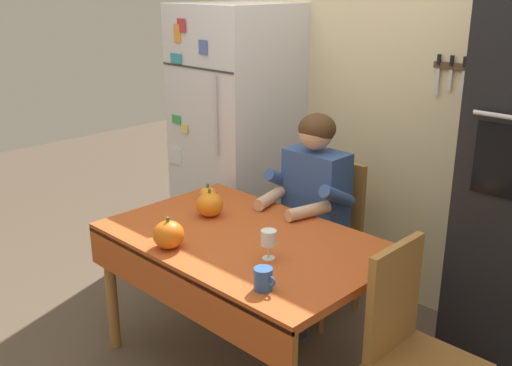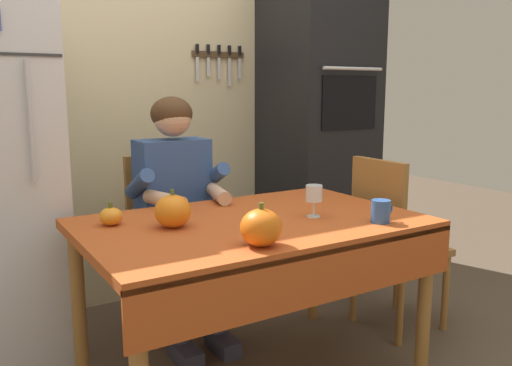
% 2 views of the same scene
% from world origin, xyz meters
% --- Properties ---
extents(back_wall_assembly, '(3.70, 0.13, 2.60)m').
position_xyz_m(back_wall_assembly, '(0.05, 1.35, 1.30)').
color(back_wall_assembly, beige).
rests_on(back_wall_assembly, ground).
extents(refrigerator, '(0.68, 0.71, 1.80)m').
position_xyz_m(refrigerator, '(-0.95, 0.96, 0.90)').
color(refrigerator, silver).
rests_on(refrigerator, ground).
extents(dining_table, '(1.40, 0.90, 0.74)m').
position_xyz_m(dining_table, '(0.00, 0.08, 0.66)').
color(dining_table, '#9E6B33').
rests_on(dining_table, ground).
extents(chair_behind_person, '(0.40, 0.40, 0.93)m').
position_xyz_m(chair_behind_person, '(-0.08, 0.87, 0.51)').
color(chair_behind_person, '#9E6B33').
rests_on(chair_behind_person, ground).
extents(seated_person, '(0.47, 0.55, 1.25)m').
position_xyz_m(seated_person, '(-0.08, 0.68, 0.74)').
color(seated_person, '#38384C').
rests_on(seated_person, ground).
extents(chair_right_side, '(0.40, 0.40, 0.93)m').
position_xyz_m(chair_right_side, '(0.90, 0.17, 0.51)').
color(chair_right_side, '#9E6B33').
rests_on(chair_right_side, ground).
extents(coffee_mug, '(0.11, 0.08, 0.09)m').
position_xyz_m(coffee_mug, '(0.43, -0.22, 0.79)').
color(coffee_mug, '#2D569E').
rests_on(coffee_mug, dining_table).
extents(wine_glass, '(0.07, 0.07, 0.14)m').
position_xyz_m(wine_glass, '(0.25, -0.00, 0.84)').
color(wine_glass, white).
rests_on(wine_glass, dining_table).
extents(pumpkin_large, '(0.09, 0.09, 0.09)m').
position_xyz_m(pumpkin_large, '(-0.53, 0.32, 0.78)').
color(pumpkin_large, orange).
rests_on(pumpkin_large, dining_table).
extents(pumpkin_medium, '(0.15, 0.15, 0.15)m').
position_xyz_m(pumpkin_medium, '(-0.17, -0.24, 0.81)').
color(pumpkin_medium, orange).
rests_on(pumpkin_medium, dining_table).
extents(pumpkin_small, '(0.15, 0.15, 0.15)m').
position_xyz_m(pumpkin_small, '(-0.33, 0.16, 0.81)').
color(pumpkin_small, orange).
rests_on(pumpkin_small, dining_table).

